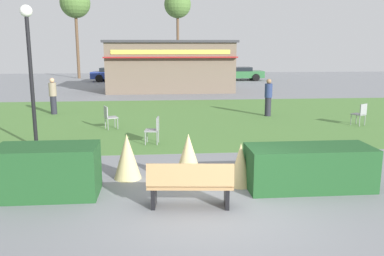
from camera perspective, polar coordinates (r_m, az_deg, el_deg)
ground_plane at (r=8.26m, az=3.80°, el=-11.27°), size 80.00×80.00×0.00m
lawn_patch at (r=18.12m, az=-1.20°, el=1.38°), size 36.00×12.00×0.01m
park_bench at (r=8.17m, az=-0.26°, el=-7.88°), size 1.74×0.68×0.95m
hedge_left at (r=9.32m, az=-19.43°, el=-5.67°), size 2.13×1.10×1.09m
hedge_right at (r=9.64m, az=15.94°, el=-5.29°), size 2.80×1.10×0.97m
ornamental_grass_behind_left at (r=9.47m, az=6.75°, el=-5.08°), size 0.54×0.54×1.01m
ornamental_grass_behind_right at (r=9.45m, az=-0.51°, el=-4.38°), size 0.76×0.76×1.21m
ornamental_grass_behind_center at (r=10.03m, az=-8.99°, el=-3.92°), size 0.66×0.66×1.10m
lamppost_mid at (r=13.54m, az=-21.60°, el=8.76°), size 0.36×0.36×4.35m
trash_bin at (r=9.99m, az=18.07°, el=-4.99°), size 0.52×0.52×0.91m
food_kiosk at (r=28.93m, az=-3.08°, el=8.65°), size 8.83×4.72×3.48m
cafe_chair_west at (r=16.02m, az=-11.48°, el=1.70°), size 0.57×0.57×0.89m
cafe_chair_east at (r=13.40m, az=-5.23°, el=-0.01°), size 0.49×0.49×0.89m
cafe_chair_center at (r=17.71m, az=22.38°, el=1.99°), size 0.61×0.61×0.89m
person_strolling at (r=18.90m, az=10.55°, el=4.23°), size 0.34×0.34×1.69m
person_standing at (r=20.15m, az=-18.75°, el=4.26°), size 0.34×0.34×1.69m
parked_car_west_slot at (r=37.17m, az=-10.57°, el=7.40°), size 4.34×2.33×1.20m
parked_car_center_slot at (r=37.06m, az=-1.86°, el=7.57°), size 4.23×2.11×1.20m
parked_car_east_slot at (r=37.78m, az=6.58°, el=7.58°), size 4.20×2.06×1.20m
tree_left_bg at (r=41.31m, az=-15.93°, el=16.29°), size 2.80×2.80×8.41m
tree_right_bg at (r=44.78m, az=-2.02°, el=16.66°), size 2.80×2.80×8.70m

